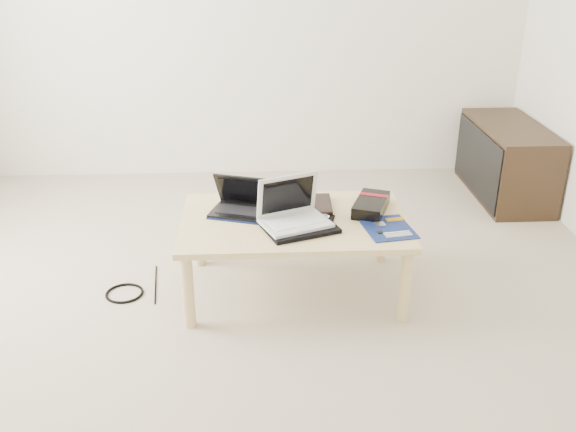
{
  "coord_description": "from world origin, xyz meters",
  "views": [
    {
      "loc": [
        0.09,
        -2.59,
        1.7
      ],
      "look_at": [
        0.23,
        0.25,
        0.42
      ],
      "focal_mm": 40.0,
      "sensor_mm": 36.0,
      "label": 1
    }
  ],
  "objects_px": {
    "white_laptop": "(293,213)",
    "gpu_box": "(371,205)",
    "netbook": "(242,205)",
    "coffee_table": "(294,228)",
    "media_cabinet": "(505,161)"
  },
  "relations": [
    {
      "from": "media_cabinet",
      "to": "gpu_box",
      "type": "height_order",
      "value": "media_cabinet"
    },
    {
      "from": "white_laptop",
      "to": "gpu_box",
      "type": "distance_m",
      "value": 0.43
    },
    {
      "from": "netbook",
      "to": "white_laptop",
      "type": "height_order",
      "value": "white_laptop"
    },
    {
      "from": "gpu_box",
      "to": "netbook",
      "type": "bearing_deg",
      "value": 179.19
    },
    {
      "from": "media_cabinet",
      "to": "white_laptop",
      "type": "distance_m",
      "value": 2.0
    },
    {
      "from": "coffee_table",
      "to": "netbook",
      "type": "relative_size",
      "value": 3.23
    },
    {
      "from": "media_cabinet",
      "to": "gpu_box",
      "type": "bearing_deg",
      "value": -134.95
    },
    {
      "from": "netbook",
      "to": "gpu_box",
      "type": "height_order",
      "value": "netbook"
    },
    {
      "from": "white_laptop",
      "to": "gpu_box",
      "type": "bearing_deg",
      "value": 21.63
    },
    {
      "from": "white_laptop",
      "to": "media_cabinet",
      "type": "bearing_deg",
      "value": 40.09
    },
    {
      "from": "white_laptop",
      "to": "netbook",
      "type": "bearing_deg",
      "value": 145.14
    },
    {
      "from": "media_cabinet",
      "to": "gpu_box",
      "type": "distance_m",
      "value": 1.59
    },
    {
      "from": "white_laptop",
      "to": "gpu_box",
      "type": "height_order",
      "value": "white_laptop"
    },
    {
      "from": "media_cabinet",
      "to": "coffee_table",
      "type": "bearing_deg",
      "value": -141.49
    },
    {
      "from": "coffee_table",
      "to": "white_laptop",
      "type": "bearing_deg",
      "value": -96.97
    }
  ]
}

